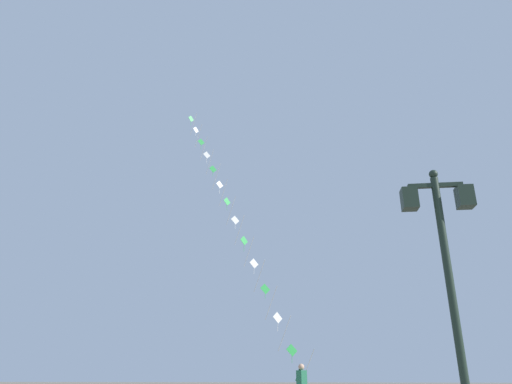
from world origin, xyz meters
The scene contains 2 objects.
twin_lantern_lamp_post centered at (2.24, 8.28, 3.38)m, with size 1.26×0.28×4.90m.
kite_train centered at (-4.45, 24.75, 10.17)m, with size 8.54×10.58×19.42m.
Camera 1 is at (-0.16, -0.03, 1.31)m, focal length 32.74 mm.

